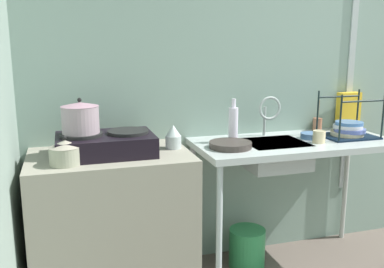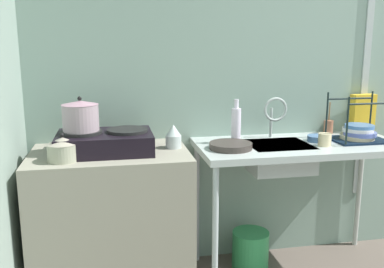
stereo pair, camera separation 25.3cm
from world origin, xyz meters
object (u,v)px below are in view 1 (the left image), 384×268
(small_bowl_on_drainboard, at_px, (311,136))
(percolator, at_px, (173,137))
(sink_basin, at_px, (274,155))
(cereal_box, at_px, (348,111))
(pot_on_left_burner, at_px, (80,118))
(bucket_on_floor, at_px, (247,248))
(bottle_by_sink, at_px, (233,124))
(frying_pan, at_px, (230,145))
(faucet, at_px, (269,110))
(dish_rack, at_px, (348,129))
(pot_beside_stove, at_px, (65,152))
(stove, at_px, (105,144))
(utensil_jar, at_px, (317,124))
(cup_by_rack, at_px, (319,137))

(small_bowl_on_drainboard, bearing_deg, percolator, 179.90)
(sink_basin, bearing_deg, small_bowl_on_drainboard, 5.90)
(percolator, distance_m, cereal_box, 1.40)
(pot_on_left_burner, distance_m, bucket_on_floor, 1.43)
(bottle_by_sink, bearing_deg, frying_pan, -117.87)
(faucet, height_order, frying_pan, faucet)
(dish_rack, height_order, bucket_on_floor, dish_rack)
(percolator, relative_size, bucket_on_floor, 0.54)
(pot_beside_stove, xyz_separation_m, faucet, (1.30, 0.29, 0.12))
(pot_on_left_burner, bearing_deg, stove, -0.00)
(dish_rack, relative_size, utensil_jar, 1.54)
(stove, xyz_separation_m, cup_by_rack, (1.32, -0.10, -0.02))
(pot_on_left_burner, xyz_separation_m, percolator, (0.53, 0.03, -0.15))
(pot_beside_stove, relative_size, cup_by_rack, 2.08)
(faucet, bearing_deg, bucket_on_floor, -156.33)
(bottle_by_sink, bearing_deg, small_bowl_on_drainboard, -5.34)
(stove, height_order, bottle_by_sink, bottle_by_sink)
(pot_on_left_burner, bearing_deg, small_bowl_on_drainboard, 1.06)
(stove, bearing_deg, cup_by_rack, -4.26)
(dish_rack, xyz_separation_m, cup_by_rack, (-0.28, -0.09, -0.01))
(pot_on_left_burner, distance_m, percolator, 0.55)
(bucket_on_floor, bearing_deg, cereal_box, 11.34)
(pot_beside_stove, distance_m, dish_rack, 1.83)
(dish_rack, bearing_deg, pot_on_left_burner, 179.80)
(cup_by_rack, xyz_separation_m, small_bowl_on_drainboard, (0.03, 0.13, -0.02))
(stove, distance_m, utensil_jar, 1.55)
(cup_by_rack, bearing_deg, sink_basin, 159.73)
(sink_basin, bearing_deg, frying_pan, -169.97)
(cup_by_rack, bearing_deg, bottle_by_sink, 161.09)
(frying_pan, xyz_separation_m, dish_rack, (0.87, 0.05, 0.03))
(dish_rack, xyz_separation_m, utensil_jar, (-0.07, 0.25, -0.00))
(stove, height_order, bucket_on_floor, stove)
(frying_pan, xyz_separation_m, bucket_on_floor, (0.19, 0.13, -0.76))
(dish_rack, distance_m, bucket_on_floor, 1.05)
(dish_rack, relative_size, small_bowl_on_drainboard, 2.39)
(utensil_jar, distance_m, bucket_on_floor, 1.01)
(cup_by_rack, relative_size, cereal_box, 0.30)
(cereal_box, distance_m, utensil_jar, 0.27)
(cup_by_rack, distance_m, bottle_by_sink, 0.55)
(cereal_box, xyz_separation_m, bucket_on_floor, (-0.86, -0.17, -0.88))
(pot_on_left_burner, bearing_deg, dish_rack, -0.20)
(sink_basin, height_order, faucet, faucet)
(cup_by_rack, bearing_deg, pot_on_left_burner, 176.11)
(utensil_jar, height_order, bucket_on_floor, utensil_jar)
(percolator, xyz_separation_m, sink_basin, (0.66, -0.03, -0.15))
(faucet, relative_size, cereal_box, 1.04)
(pot_on_left_burner, bearing_deg, pot_beside_stove, -121.55)
(stove, relative_size, faucet, 1.94)
(utensil_jar, bearing_deg, stove, -170.91)
(percolator, relative_size, sink_basin, 0.37)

